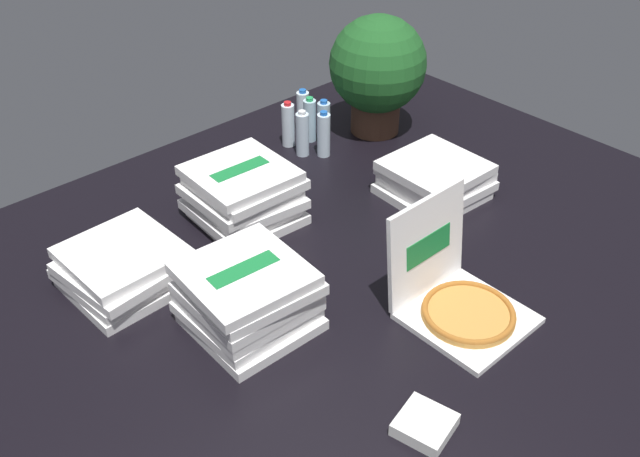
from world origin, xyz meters
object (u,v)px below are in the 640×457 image
at_px(water_bottle_2, 288,125).
at_px(potted_plant, 378,69).
at_px(open_pizza_box, 457,297).
at_px(water_bottle_4, 303,112).
at_px(pizza_stack_right_mid, 244,195).
at_px(water_bottle_5, 302,134).
at_px(pizza_stack_right_far, 248,297).
at_px(water_bottle_1, 324,123).
at_px(pizza_stack_center_far, 123,269).
at_px(water_bottle_0, 310,120).
at_px(napkin_pile, 425,425).
at_px(pizza_stack_left_far, 435,179).
at_px(water_bottle_3, 324,135).

distance_m(water_bottle_2, potted_plant, 0.47).
relative_size(open_pizza_box, water_bottle_4, 1.87).
relative_size(pizza_stack_right_mid, water_bottle_5, 1.87).
bearing_deg(pizza_stack_right_far, water_bottle_1, 36.11).
xyz_separation_m(pizza_stack_right_mid, water_bottle_5, (0.50, 0.23, -0.01)).
relative_size(pizza_stack_center_far, water_bottle_2, 1.89).
xyz_separation_m(water_bottle_0, potted_plant, (0.29, -0.13, 0.21)).
bearing_deg(potted_plant, pizza_stack_center_far, -171.54).
xyz_separation_m(potted_plant, napkin_pile, (-1.15, -1.30, -0.29)).
bearing_deg(water_bottle_0, pizza_stack_right_mid, -153.36).
relative_size(pizza_stack_left_far, pizza_stack_right_far, 1.00).
height_order(open_pizza_box, napkin_pile, open_pizza_box).
height_order(pizza_stack_right_mid, napkin_pile, pizza_stack_right_mid).
bearing_deg(pizza_stack_left_far, water_bottle_5, 106.30).
bearing_deg(pizza_stack_center_far, water_bottle_1, 13.60).
bearing_deg(pizza_stack_right_mid, pizza_stack_left_far, -29.29).
height_order(water_bottle_3, water_bottle_4, same).
bearing_deg(water_bottle_0, water_bottle_1, -65.96).
bearing_deg(napkin_pile, water_bottle_1, 57.04).
relative_size(water_bottle_4, napkin_pile, 1.48).
bearing_deg(pizza_stack_right_far, potted_plant, 27.43).
height_order(pizza_stack_left_far, water_bottle_2, water_bottle_2).
relative_size(water_bottle_1, water_bottle_5, 1.00).
relative_size(pizza_stack_left_far, napkin_pile, 2.75).
xyz_separation_m(pizza_stack_right_far, water_bottle_0, (0.96, 0.78, -0.01)).
distance_m(pizza_stack_center_far, water_bottle_4, 1.26).
bearing_deg(water_bottle_3, pizza_stack_right_far, -145.02).
relative_size(pizza_stack_right_mid, water_bottle_3, 1.87).
xyz_separation_m(water_bottle_0, water_bottle_4, (0.03, 0.08, 0.00)).
bearing_deg(water_bottle_0, water_bottle_3, -108.24).
distance_m(pizza_stack_center_far, napkin_pile, 1.13).
height_order(water_bottle_2, water_bottle_5, same).
bearing_deg(pizza_stack_center_far, pizza_stack_right_mid, 4.53).
xyz_separation_m(open_pizza_box, pizza_stack_right_far, (-0.53, 0.41, 0.04)).
bearing_deg(water_bottle_5, water_bottle_0, 34.64).
xyz_separation_m(pizza_stack_center_far, water_bottle_2, (1.05, 0.38, 0.03)).
distance_m(pizza_stack_right_mid, water_bottle_4, 0.75).
bearing_deg(water_bottle_0, open_pizza_box, -109.80).
xyz_separation_m(pizza_stack_right_mid, water_bottle_0, (0.61, 0.31, -0.01)).
xyz_separation_m(pizza_stack_right_far, potted_plant, (1.24, 0.65, 0.20)).
bearing_deg(potted_plant, water_bottle_0, 155.13).
distance_m(pizza_stack_left_far, water_bottle_1, 0.62).
bearing_deg(pizza_stack_left_far, potted_plant, 67.76).
xyz_separation_m(pizza_stack_center_far, water_bottle_5, (1.04, 0.27, 0.03)).
distance_m(pizza_stack_left_far, pizza_stack_right_mid, 0.77).
distance_m(open_pizza_box, pizza_stack_right_mid, 0.91).
relative_size(pizza_stack_left_far, water_bottle_1, 1.86).
bearing_deg(water_bottle_1, pizza_stack_right_far, -143.89).
relative_size(open_pizza_box, water_bottle_5, 1.87).
bearing_deg(water_bottle_4, water_bottle_2, -158.85).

